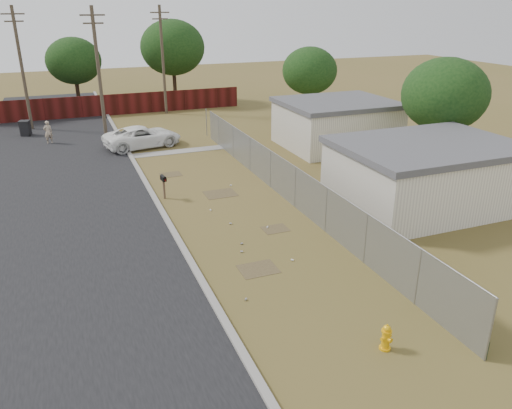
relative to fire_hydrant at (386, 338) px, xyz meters
name	(u,v)px	position (x,y,z in m)	size (l,w,h in m)	color
ground	(234,216)	(-0.85, 10.56, -0.39)	(120.00, 120.00, 0.00)	brown
street	(71,180)	(-7.61, 18.62, -0.37)	(15.10, 60.00, 0.12)	black
chainlink_fence	(287,184)	(2.27, 11.59, 0.41)	(0.10, 27.06, 2.02)	gray
privacy_fence	(70,108)	(-6.85, 35.56, 0.51)	(30.00, 0.12, 1.80)	#49110F
utility_poles	(98,66)	(-4.52, 31.23, 4.31)	(12.60, 8.24, 9.00)	#483C30
houses	(376,146)	(8.85, 13.70, 1.17)	(9.30, 17.24, 3.10)	silver
horizon_trees	(150,61)	(-0.01, 34.12, 4.24)	(33.32, 31.94, 7.78)	#302115
fire_hydrant	(386,338)	(0.00, 0.00, 0.00)	(0.40, 0.40, 0.83)	#DFA10B
mailbox	(163,180)	(-3.36, 13.97, 0.58)	(0.24, 0.53, 1.22)	brown
pickup_truck	(143,137)	(-2.69, 24.10, 0.33)	(2.39, 5.17, 1.44)	white
pedestrian	(48,132)	(-8.62, 27.47, 0.41)	(0.58, 0.38, 1.60)	tan
trash_bin	(25,128)	(-10.20, 30.47, 0.19)	(0.88, 0.95, 1.12)	black
scattered_litter	(244,233)	(-1.11, 8.60, -0.35)	(3.26, 10.81, 0.07)	silver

